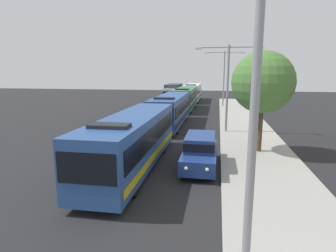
% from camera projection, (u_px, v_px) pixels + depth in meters
% --- Properties ---
extents(bus_lead, '(2.58, 11.82, 3.21)m').
position_uv_depth(bus_lead, '(134.00, 139.00, 15.96)').
color(bus_lead, '#284C8C').
rests_on(bus_lead, ground_plane).
extents(bus_second_in_line, '(2.58, 11.59, 3.21)m').
position_uv_depth(bus_second_in_line, '(171.00, 109.00, 28.32)').
color(bus_second_in_line, '#284C8C').
rests_on(bus_second_in_line, ground_plane).
extents(bus_middle, '(2.58, 10.87, 3.21)m').
position_uv_depth(bus_middle, '(185.00, 98.00, 40.22)').
color(bus_middle, '#33724C').
rests_on(bus_middle, ground_plane).
extents(bus_fourth_in_line, '(2.58, 11.28, 3.21)m').
position_uv_depth(bus_fourth_in_line, '(193.00, 92.00, 51.98)').
color(bus_fourth_in_line, silver).
rests_on(bus_fourth_in_line, ground_plane).
extents(white_suv, '(1.86, 5.09, 1.90)m').
position_uv_depth(white_suv, '(200.00, 150.00, 16.16)').
color(white_suv, navy).
rests_on(white_suv, ground_plane).
extents(box_truck_oncoming, '(2.35, 8.42, 3.15)m').
position_uv_depth(box_truck_oncoming, '(173.00, 92.00, 50.35)').
color(box_truck_oncoming, '#B7B7BC').
rests_on(box_truck_oncoming, ground_plane).
extents(streetlamp_near, '(5.69, 0.28, 8.52)m').
position_uv_depth(streetlamp_near, '(256.00, 77.00, 6.10)').
color(streetlamp_near, gray).
rests_on(streetlamp_near, sidewalk).
extents(streetlamp_mid, '(5.76, 0.28, 7.51)m').
position_uv_depth(streetlamp_mid, '(228.00, 79.00, 24.62)').
color(streetlamp_mid, gray).
rests_on(streetlamp_mid, sidewalk).
extents(streetlamp_far, '(5.94, 0.28, 8.27)m').
position_uv_depth(streetlamp_far, '(224.00, 73.00, 42.96)').
color(streetlamp_far, gray).
rests_on(streetlamp_far, sidewalk).
extents(roadside_tree, '(4.03, 4.03, 6.62)m').
position_uv_depth(roadside_tree, '(263.00, 82.00, 18.29)').
color(roadside_tree, '#4C3823').
rests_on(roadside_tree, sidewalk).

